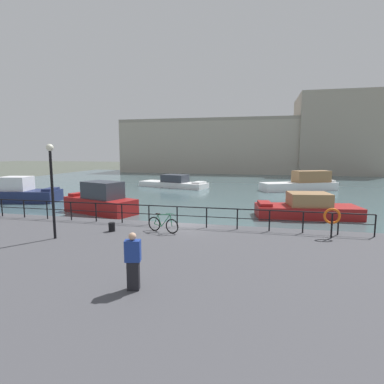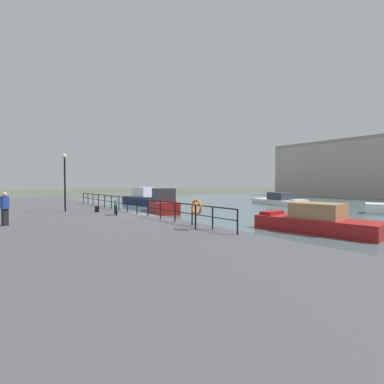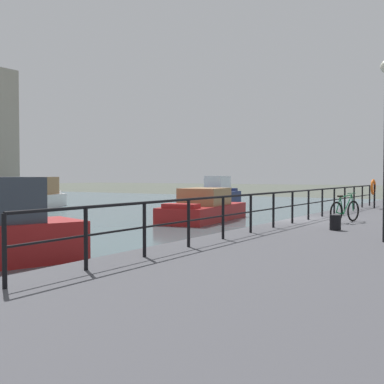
{
  "view_description": "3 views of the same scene",
  "coord_description": "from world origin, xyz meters",
  "px_view_note": "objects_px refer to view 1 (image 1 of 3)",
  "views": [
    {
      "loc": [
        4.23,
        -16.21,
        5.04
      ],
      "look_at": [
        -0.29,
        3.75,
        2.31
      ],
      "focal_mm": 28.74,
      "sensor_mm": 36.0,
      "label": 1
    },
    {
      "loc": [
        17.91,
        -9.31,
        3.26
      ],
      "look_at": [
        -0.02,
        3.87,
        2.49
      ],
      "focal_mm": 26.91,
      "sensor_mm": 36.0,
      "label": 2
    },
    {
      "loc": [
        -17.25,
        -6.62,
        2.65
      ],
      "look_at": [
        -0.17,
        4.09,
        1.98
      ],
      "focal_mm": 46.52,
      "sensor_mm": 36.0,
      "label": 3
    }
  ],
  "objects_px": {
    "harbor_building": "(272,144)",
    "life_ring_stand": "(332,217)",
    "parked_bicycle": "(163,224)",
    "mooring_bollard": "(112,227)",
    "moored_blue_motorboat": "(174,183)",
    "quay_lamp_post": "(52,178)",
    "standing_person": "(133,261)",
    "moored_green_narrowboat": "(303,183)",
    "moored_red_daysailer": "(307,208)",
    "moored_white_yacht": "(20,193)",
    "moored_cabin_cruiser": "(101,201)"
  },
  "relations": [
    {
      "from": "moored_green_narrowboat",
      "to": "parked_bicycle",
      "type": "height_order",
      "value": "moored_green_narrowboat"
    },
    {
      "from": "moored_blue_motorboat",
      "to": "quay_lamp_post",
      "type": "bearing_deg",
      "value": -67.76
    },
    {
      "from": "moored_cabin_cruiser",
      "to": "quay_lamp_post",
      "type": "xyz_separation_m",
      "value": [
        3.6,
        -10.55,
        2.8
      ]
    },
    {
      "from": "moored_green_narrowboat",
      "to": "quay_lamp_post",
      "type": "xyz_separation_m",
      "value": [
        -14.43,
        -29.68,
        2.89
      ]
    },
    {
      "from": "parked_bicycle",
      "to": "mooring_bollard",
      "type": "xyz_separation_m",
      "value": [
        -2.54,
        -0.41,
        -0.17
      ]
    },
    {
      "from": "moored_red_daysailer",
      "to": "moored_white_yacht",
      "type": "bearing_deg",
      "value": -11.55
    },
    {
      "from": "moored_blue_motorboat",
      "to": "standing_person",
      "type": "bearing_deg",
      "value": -59.06
    },
    {
      "from": "moored_green_narrowboat",
      "to": "standing_person",
      "type": "distance_m",
      "value": 34.92
    },
    {
      "from": "moored_white_yacht",
      "to": "life_ring_stand",
      "type": "bearing_deg",
      "value": -32.8
    },
    {
      "from": "moored_green_narrowboat",
      "to": "moored_white_yacht",
      "type": "bearing_deg",
      "value": -175.98
    },
    {
      "from": "moored_cabin_cruiser",
      "to": "moored_green_narrowboat",
      "type": "relative_size",
      "value": 0.67
    },
    {
      "from": "standing_person",
      "to": "quay_lamp_post",
      "type": "bearing_deg",
      "value": 41.66
    },
    {
      "from": "moored_white_yacht",
      "to": "moored_blue_motorboat",
      "type": "bearing_deg",
      "value": 42.42
    },
    {
      "from": "parked_bicycle",
      "to": "mooring_bollard",
      "type": "relative_size",
      "value": 3.9
    },
    {
      "from": "parked_bicycle",
      "to": "moored_red_daysailer",
      "type": "bearing_deg",
      "value": 68.01
    },
    {
      "from": "moored_blue_motorboat",
      "to": "mooring_bollard",
      "type": "bearing_deg",
      "value": -63.47
    },
    {
      "from": "moored_cabin_cruiser",
      "to": "moored_white_yacht",
      "type": "height_order",
      "value": "moored_cabin_cruiser"
    },
    {
      "from": "parked_bicycle",
      "to": "standing_person",
      "type": "relative_size",
      "value": 1.02
    },
    {
      "from": "moored_blue_motorboat",
      "to": "moored_green_narrowboat",
      "type": "distance_m",
      "value": 17.24
    },
    {
      "from": "moored_white_yacht",
      "to": "standing_person",
      "type": "xyz_separation_m",
      "value": [
        20.12,
        -18.11,
        1.05
      ]
    },
    {
      "from": "moored_cabin_cruiser",
      "to": "moored_white_yacht",
      "type": "relative_size",
      "value": 0.85
    },
    {
      "from": "moored_red_daysailer",
      "to": "mooring_bollard",
      "type": "distance_m",
      "value": 15.13
    },
    {
      "from": "moored_red_daysailer",
      "to": "life_ring_stand",
      "type": "distance_m",
      "value": 9.66
    },
    {
      "from": "moored_blue_motorboat",
      "to": "moored_red_daysailer",
      "type": "height_order",
      "value": "moored_red_daysailer"
    },
    {
      "from": "moored_white_yacht",
      "to": "life_ring_stand",
      "type": "relative_size",
      "value": 5.65
    },
    {
      "from": "moored_red_daysailer",
      "to": "moored_green_narrowboat",
      "type": "xyz_separation_m",
      "value": [
        1.84,
        17.21,
        0.23
      ]
    },
    {
      "from": "moored_red_daysailer",
      "to": "moored_green_narrowboat",
      "type": "height_order",
      "value": "moored_green_narrowboat"
    },
    {
      "from": "moored_red_daysailer",
      "to": "parked_bicycle",
      "type": "xyz_separation_m",
      "value": [
        -8.11,
        -10.33,
        0.74
      ]
    },
    {
      "from": "moored_cabin_cruiser",
      "to": "mooring_bollard",
      "type": "relative_size",
      "value": 15.33
    },
    {
      "from": "harbor_building",
      "to": "mooring_bollard",
      "type": "distance_m",
      "value": 61.87
    },
    {
      "from": "mooring_bollard",
      "to": "standing_person",
      "type": "distance_m",
      "value": 6.93
    },
    {
      "from": "moored_red_daysailer",
      "to": "moored_white_yacht",
      "type": "relative_size",
      "value": 1.0
    },
    {
      "from": "moored_cabin_cruiser",
      "to": "standing_person",
      "type": "distance_m",
      "value": 17.34
    },
    {
      "from": "harbor_building",
      "to": "life_ring_stand",
      "type": "distance_m",
      "value": 59.91
    },
    {
      "from": "moored_red_daysailer",
      "to": "moored_green_narrowboat",
      "type": "distance_m",
      "value": 17.31
    },
    {
      "from": "life_ring_stand",
      "to": "moored_blue_motorboat",
      "type": "bearing_deg",
      "value": 119.81
    },
    {
      "from": "standing_person",
      "to": "harbor_building",
      "type": "bearing_deg",
      "value": -17.3
    },
    {
      "from": "moored_cabin_cruiser",
      "to": "parked_bicycle",
      "type": "distance_m",
      "value": 11.67
    },
    {
      "from": "moored_white_yacht",
      "to": "quay_lamp_post",
      "type": "xyz_separation_m",
      "value": [
        14.49,
        -14.01,
        2.96
      ]
    },
    {
      "from": "moored_cabin_cruiser",
      "to": "parked_bicycle",
      "type": "bearing_deg",
      "value": 153.83
    },
    {
      "from": "moored_cabin_cruiser",
      "to": "moored_red_daysailer",
      "type": "xyz_separation_m",
      "value": [
        16.19,
        1.92,
        -0.32
      ]
    },
    {
      "from": "quay_lamp_post",
      "to": "mooring_bollard",
      "type": "bearing_deg",
      "value": 41.81
    },
    {
      "from": "moored_green_narrowboat",
      "to": "quay_lamp_post",
      "type": "relative_size",
      "value": 2.33
    },
    {
      "from": "moored_red_daysailer",
      "to": "standing_person",
      "type": "distance_m",
      "value": 18.01
    },
    {
      "from": "moored_blue_motorboat",
      "to": "quay_lamp_post",
      "type": "distance_m",
      "value": 29.68
    },
    {
      "from": "moored_green_narrowboat",
      "to": "moored_white_yacht",
      "type": "distance_m",
      "value": 32.89
    },
    {
      "from": "moored_cabin_cruiser",
      "to": "life_ring_stand",
      "type": "relative_size",
      "value": 4.83
    },
    {
      "from": "harbor_building",
      "to": "parked_bicycle",
      "type": "bearing_deg",
      "value": -96.54
    },
    {
      "from": "harbor_building",
      "to": "moored_blue_motorboat",
      "type": "bearing_deg",
      "value": -113.16
    },
    {
      "from": "harbor_building",
      "to": "life_ring_stand",
      "type": "height_order",
      "value": "harbor_building"
    }
  ]
}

